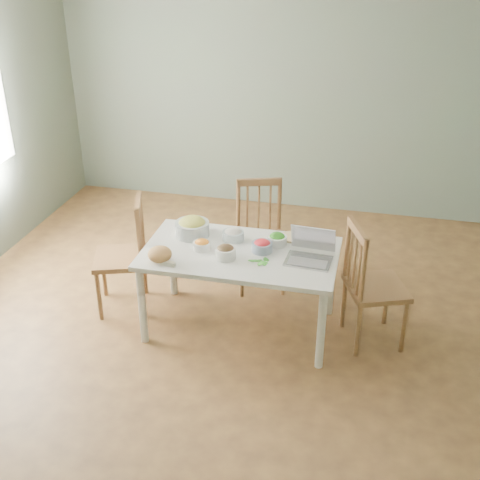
% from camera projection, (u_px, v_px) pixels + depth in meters
% --- Properties ---
extents(floor, '(5.00, 5.00, 0.00)m').
position_uv_depth(floor, '(229.00, 324.00, 5.10)').
color(floor, '#4D331F').
rests_on(floor, ground).
extents(wall_back, '(5.00, 0.00, 2.70)m').
position_uv_depth(wall_back, '(284.00, 90.00, 6.63)').
color(wall_back, '#5F665D').
rests_on(wall_back, ground).
extents(wall_front, '(5.00, 0.00, 2.70)m').
position_uv_depth(wall_front, '(65.00, 406.00, 2.31)').
color(wall_front, '#5F665D').
rests_on(wall_front, ground).
extents(dining_table, '(1.51, 0.85, 0.71)m').
position_uv_depth(dining_table, '(240.00, 290.00, 4.90)').
color(dining_table, white).
rests_on(dining_table, floor).
extents(chair_far, '(0.54, 0.52, 0.97)m').
position_uv_depth(chair_far, '(261.00, 238.00, 5.41)').
color(chair_far, brown).
rests_on(chair_far, floor).
extents(chair_left, '(0.54, 0.55, 0.99)m').
position_uv_depth(chair_left, '(120.00, 256.00, 5.11)').
color(chair_left, brown).
rests_on(chair_left, floor).
extents(chair_right, '(0.56, 0.57, 1.01)m').
position_uv_depth(chair_right, '(376.00, 285.00, 4.68)').
color(chair_right, brown).
rests_on(chair_right, floor).
extents(bread_boule, '(0.19, 0.19, 0.12)m').
position_uv_depth(bread_boule, '(160.00, 254.00, 4.58)').
color(bread_boule, '#A57448').
rests_on(bread_boule, dining_table).
extents(butter_stick, '(0.12, 0.05, 0.03)m').
position_uv_depth(butter_stick, '(168.00, 263.00, 4.54)').
color(butter_stick, '#ECE9C8').
rests_on(butter_stick, dining_table).
extents(bowl_squash, '(0.28, 0.28, 0.16)m').
position_uv_depth(bowl_squash, '(192.00, 226.00, 4.94)').
color(bowl_squash, gold).
rests_on(bowl_squash, dining_table).
extents(bowl_carrot, '(0.19, 0.19, 0.08)m').
position_uv_depth(bowl_carrot, '(202.00, 245.00, 4.75)').
color(bowl_carrot, orange).
rests_on(bowl_carrot, dining_table).
extents(bowl_onion, '(0.23, 0.23, 0.09)m').
position_uv_depth(bowl_onion, '(233.00, 234.00, 4.89)').
color(bowl_onion, white).
rests_on(bowl_onion, dining_table).
extents(bowl_mushroom, '(0.18, 0.18, 0.10)m').
position_uv_depth(bowl_mushroom, '(225.00, 252.00, 4.62)').
color(bowl_mushroom, '#382515').
rests_on(bowl_mushroom, dining_table).
extents(bowl_redpep, '(0.17, 0.17, 0.09)m').
position_uv_depth(bowl_redpep, '(262.00, 246.00, 4.72)').
color(bowl_redpep, red).
rests_on(bowl_redpep, dining_table).
extents(bowl_broccoli, '(0.17, 0.17, 0.10)m').
position_uv_depth(bowl_broccoli, '(277.00, 239.00, 4.82)').
color(bowl_broccoli, '#08390A').
rests_on(bowl_broccoli, dining_table).
extents(flatbread, '(0.24, 0.24, 0.02)m').
position_uv_depth(flatbread, '(292.00, 237.00, 4.93)').
color(flatbread, beige).
rests_on(flatbread, dining_table).
extents(basil_bunch, '(0.18, 0.18, 0.02)m').
position_uv_depth(basil_bunch, '(258.00, 260.00, 4.59)').
color(basil_bunch, '#1D5A11').
rests_on(basil_bunch, dining_table).
extents(laptop, '(0.36, 0.33, 0.23)m').
position_uv_depth(laptop, '(309.00, 248.00, 4.54)').
color(laptop, '#BBBBC3').
rests_on(laptop, dining_table).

